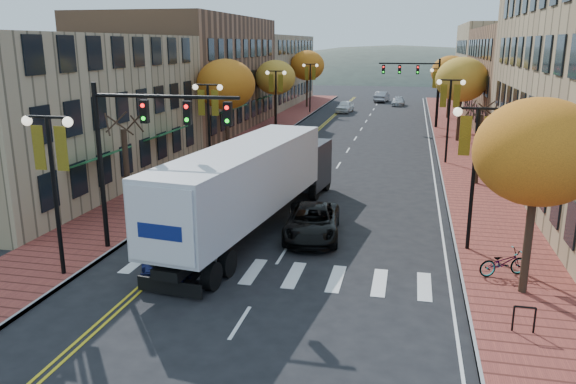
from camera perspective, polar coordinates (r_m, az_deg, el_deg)
The scene contains 32 objects.
ground at distance 19.85m, azimuth -3.17°, elevation -10.45°, with size 200.00×200.00×0.00m, color black.
sidewalk_left at distance 52.35m, azimuth -3.20°, elevation 5.62°, with size 4.00×85.00×0.15m, color brown.
sidewalk_right at distance 50.64m, azimuth 16.90°, elevation 4.68°, with size 4.00×85.00×0.15m, color brown.
building_left_near at distance 37.56m, azimuth -23.59°, elevation 7.57°, with size 12.00×22.00×9.00m, color #9E8966.
building_left_mid at distance 57.66m, azimuth -10.17°, elevation 11.69°, with size 12.00×24.00×11.00m, color brown.
building_left_far at distance 81.35m, azimuth -3.33°, elevation 12.23°, with size 12.00×26.00×9.50m, color #9E8966.
building_right_mid at distance 60.90m, azimuth 25.69°, elevation 10.17°, with size 15.00×24.00×10.00m, color brown.
building_right_far at distance 82.45m, azimuth 22.35°, elevation 11.73°, with size 15.00×20.00×11.00m, color #9E8966.
tree_left_a at distance 29.50m, azimuth -16.06°, elevation 2.09°, with size 0.28×0.28×4.20m.
tree_left_b at distance 43.64m, azimuth -6.33°, elevation 10.80°, with size 4.48×4.48×7.21m.
tree_left_c at distance 59.02m, azimuth -1.29°, elevation 11.55°, with size 4.16×4.16×6.69m.
tree_left_d at distance 76.59m, azimuth 1.96°, elevation 12.72°, with size 4.61×4.61×7.42m.
tree_right_a at distance 19.99m, azimuth 24.08°, elevation 3.70°, with size 4.16×4.16×6.69m.
tree_right_b at distance 36.04m, azimuth 18.77°, elevation 4.13°, with size 0.28×0.28×4.20m.
tree_right_c at distance 51.52m, azimuth 17.24°, elevation 10.85°, with size 4.48×4.48×7.21m.
tree_right_d at distance 67.46m, azimuth 16.19°, elevation 11.60°, with size 4.35×4.35×7.00m.
lamp_left_a at distance 21.66m, azimuth -22.86°, elevation 2.54°, with size 1.96×0.36×6.05m.
lamp_left_b at distance 35.74m, azimuth -8.08°, elevation 8.00°, with size 1.96×0.36×6.05m.
lamp_left_c at distance 52.91m, azimuth -1.23°, elevation 10.34°, with size 1.96×0.36×6.05m.
lamp_left_d at distance 70.49m, azimuth 2.27°, elevation 11.46°, with size 1.96×0.36×6.05m.
lamp_right_a at distance 23.78m, azimuth 18.51°, elevation 3.96°, with size 1.96×0.36×6.05m.
lamp_right_b at distance 41.56m, azimuth 16.09°, elevation 8.52°, with size 1.96×0.36×6.05m.
lamp_right_c at distance 59.47m, azimuth 15.10°, elevation 10.34°, with size 1.96×0.36×6.05m.
traffic_mast_near at distance 23.04m, azimuth -14.62°, elevation 5.50°, with size 6.10×0.35×7.00m.
traffic_mast_far at distance 59.37m, azimuth 13.16°, elevation 11.06°, with size 6.10×0.34×7.00m.
semi_truck at distance 25.89m, azimuth -3.28°, elevation 1.34°, with size 4.70×16.87×4.17m.
navy_sedan at distance 22.52m, azimuth -10.87°, elevation -5.55°, with size 1.54×4.43×1.46m, color #0C1033.
black_suv at distance 25.25m, azimuth 2.48°, elevation -3.06°, with size 2.37×5.13×1.43m, color black.
car_far_white at distance 72.08m, azimuth 5.81°, elevation 8.64°, with size 1.74×4.33×1.48m, color white.
car_far_silver at distance 80.99m, azimuth 11.13°, elevation 9.02°, with size 1.67×4.11×1.19m, color #A7A9AF.
car_far_oncoming at distance 85.75m, azimuth 9.52°, elevation 9.52°, with size 1.62×4.66×1.53m, color #939299.
bicycle at distance 22.32m, azimuth 21.02°, elevation -6.71°, with size 0.67×1.91×1.00m, color gray.
Camera 1 is at (4.89, -17.26, 8.49)m, focal length 35.00 mm.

